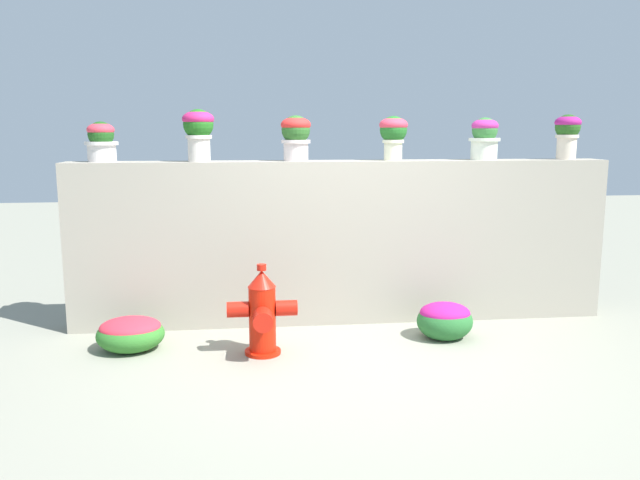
{
  "coord_description": "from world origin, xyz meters",
  "views": [
    {
      "loc": [
        -0.89,
        -4.74,
        1.84
      ],
      "look_at": [
        -0.24,
        1.03,
        0.83
      ],
      "focal_mm": 36.02,
      "sensor_mm": 36.0,
      "label": 1
    }
  ],
  "objects_px": {
    "potted_plant_0": "(101,140)",
    "potted_plant_4": "(485,136)",
    "potted_plant_1": "(198,129)",
    "flower_bush_left": "(130,332)",
    "potted_plant_3": "(393,132)",
    "potted_plant_5": "(567,131)",
    "fire_hydrant": "(262,314)",
    "flower_bush_right": "(445,319)",
    "potted_plant_2": "(296,134)"
  },
  "relations": [
    {
      "from": "potted_plant_5",
      "to": "flower_bush_left",
      "type": "height_order",
      "value": "potted_plant_5"
    },
    {
      "from": "potted_plant_5",
      "to": "flower_bush_right",
      "type": "xyz_separation_m",
      "value": [
        -1.37,
        -0.65,
        -1.64
      ]
    },
    {
      "from": "fire_hydrant",
      "to": "flower_bush_right",
      "type": "xyz_separation_m",
      "value": [
        1.62,
        0.24,
        -0.17
      ]
    },
    {
      "from": "potted_plant_0",
      "to": "flower_bush_right",
      "type": "bearing_deg",
      "value": -12.88
    },
    {
      "from": "potted_plant_3",
      "to": "potted_plant_5",
      "type": "relative_size",
      "value": 0.96
    },
    {
      "from": "potted_plant_2",
      "to": "potted_plant_5",
      "type": "distance_m",
      "value": 2.63
    },
    {
      "from": "potted_plant_5",
      "to": "potted_plant_1",
      "type": "bearing_deg",
      "value": -179.36
    },
    {
      "from": "potted_plant_2",
      "to": "potted_plant_5",
      "type": "height_order",
      "value": "potted_plant_5"
    },
    {
      "from": "potted_plant_1",
      "to": "potted_plant_3",
      "type": "distance_m",
      "value": 1.8
    },
    {
      "from": "potted_plant_4",
      "to": "potted_plant_0",
      "type": "bearing_deg",
      "value": 179.32
    },
    {
      "from": "potted_plant_4",
      "to": "fire_hydrant",
      "type": "distance_m",
      "value": 2.73
    },
    {
      "from": "potted_plant_0",
      "to": "potted_plant_3",
      "type": "height_order",
      "value": "potted_plant_3"
    },
    {
      "from": "flower_bush_right",
      "to": "potted_plant_0",
      "type": "bearing_deg",
      "value": 167.12
    },
    {
      "from": "potted_plant_3",
      "to": "flower_bush_right",
      "type": "height_order",
      "value": "potted_plant_3"
    },
    {
      "from": "potted_plant_2",
      "to": "fire_hydrant",
      "type": "height_order",
      "value": "potted_plant_2"
    },
    {
      "from": "potted_plant_1",
      "to": "potted_plant_0",
      "type": "bearing_deg",
      "value": 175.1
    },
    {
      "from": "potted_plant_5",
      "to": "flower_bush_left",
      "type": "xyz_separation_m",
      "value": [
        -4.09,
        -0.66,
        -1.66
      ]
    },
    {
      "from": "potted_plant_4",
      "to": "flower_bush_left",
      "type": "distance_m",
      "value": 3.69
    },
    {
      "from": "potted_plant_0",
      "to": "potted_plant_4",
      "type": "distance_m",
      "value": 3.55
    },
    {
      "from": "potted_plant_1",
      "to": "potted_plant_2",
      "type": "relative_size",
      "value": 1.13
    },
    {
      "from": "potted_plant_0",
      "to": "potted_plant_1",
      "type": "distance_m",
      "value": 0.88
    },
    {
      "from": "potted_plant_4",
      "to": "flower_bush_right",
      "type": "bearing_deg",
      "value": -129.68
    },
    {
      "from": "potted_plant_0",
      "to": "fire_hydrant",
      "type": "distance_m",
      "value": 2.18
    },
    {
      "from": "potted_plant_1",
      "to": "potted_plant_5",
      "type": "relative_size",
      "value": 1.09
    },
    {
      "from": "potted_plant_1",
      "to": "fire_hydrant",
      "type": "distance_m",
      "value": 1.8
    },
    {
      "from": "potted_plant_1",
      "to": "potted_plant_4",
      "type": "bearing_deg",
      "value": 0.69
    },
    {
      "from": "potted_plant_1",
      "to": "potted_plant_3",
      "type": "bearing_deg",
      "value": 0.84
    },
    {
      "from": "fire_hydrant",
      "to": "potted_plant_0",
      "type": "bearing_deg",
      "value": 146.28
    },
    {
      "from": "potted_plant_1",
      "to": "flower_bush_left",
      "type": "xyz_separation_m",
      "value": [
        -0.57,
        -0.62,
        -1.69
      ]
    },
    {
      "from": "potted_plant_5",
      "to": "flower_bush_right",
      "type": "distance_m",
      "value": 2.23
    },
    {
      "from": "potted_plant_4",
      "to": "fire_hydrant",
      "type": "bearing_deg",
      "value": -157.51
    },
    {
      "from": "potted_plant_2",
      "to": "potted_plant_5",
      "type": "relative_size",
      "value": 0.96
    },
    {
      "from": "potted_plant_0",
      "to": "fire_hydrant",
      "type": "xyz_separation_m",
      "value": [
        1.4,
        -0.93,
        -1.39
      ]
    },
    {
      "from": "potted_plant_1",
      "to": "flower_bush_left",
      "type": "relative_size",
      "value": 0.83
    },
    {
      "from": "potted_plant_2",
      "to": "potted_plant_4",
      "type": "xyz_separation_m",
      "value": [
        1.8,
        0.02,
        -0.02
      ]
    },
    {
      "from": "potted_plant_0",
      "to": "potted_plant_4",
      "type": "xyz_separation_m",
      "value": [
        3.55,
        -0.04,
        0.03
      ]
    },
    {
      "from": "potted_plant_5",
      "to": "flower_bush_left",
      "type": "distance_m",
      "value": 4.46
    },
    {
      "from": "potted_plant_0",
      "to": "potted_plant_5",
      "type": "bearing_deg",
      "value": -0.46
    },
    {
      "from": "potted_plant_2",
      "to": "fire_hydrant",
      "type": "bearing_deg",
      "value": -111.82
    },
    {
      "from": "flower_bush_right",
      "to": "potted_plant_4",
      "type": "bearing_deg",
      "value": 50.32
    },
    {
      "from": "potted_plant_1",
      "to": "potted_plant_2",
      "type": "bearing_deg",
      "value": 0.94
    },
    {
      "from": "potted_plant_2",
      "to": "flower_bush_right",
      "type": "height_order",
      "value": "potted_plant_2"
    },
    {
      "from": "potted_plant_0",
      "to": "fire_hydrant",
      "type": "bearing_deg",
      "value": -33.72
    },
    {
      "from": "potted_plant_3",
      "to": "flower_bush_left",
      "type": "distance_m",
      "value": 2.96
    },
    {
      "from": "potted_plant_5",
      "to": "potted_plant_0",
      "type": "bearing_deg",
      "value": 179.54
    },
    {
      "from": "flower_bush_left",
      "to": "fire_hydrant",
      "type": "bearing_deg",
      "value": -12.4
    },
    {
      "from": "fire_hydrant",
      "to": "potted_plant_5",
      "type": "bearing_deg",
      "value": 16.75
    },
    {
      "from": "potted_plant_1",
      "to": "potted_plant_4",
      "type": "relative_size",
      "value": 1.17
    },
    {
      "from": "potted_plant_2",
      "to": "potted_plant_4",
      "type": "bearing_deg",
      "value": 0.57
    },
    {
      "from": "potted_plant_4",
      "to": "potted_plant_2",
      "type": "bearing_deg",
      "value": -179.43
    }
  ]
}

